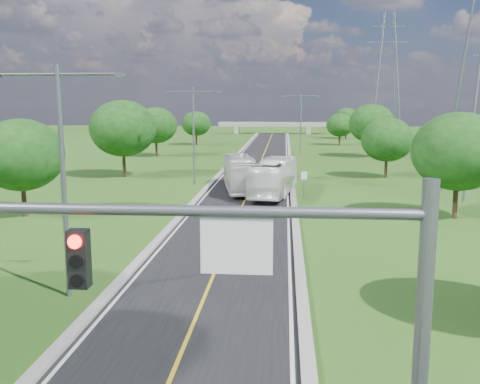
# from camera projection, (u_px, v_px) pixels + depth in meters

# --- Properties ---
(ground) EXTENTS (260.00, 260.00, 0.00)m
(ground) POSITION_uv_depth(u_px,v_px,m) (258.00, 168.00, 70.33)
(ground) COLOR #2A4914
(ground) RESTS_ON ground
(road) EXTENTS (8.00, 150.00, 0.06)m
(road) POSITION_uv_depth(u_px,v_px,m) (260.00, 163.00, 76.22)
(road) COLOR black
(road) RESTS_ON ground
(curb_left) EXTENTS (0.50, 150.00, 0.22)m
(curb_left) POSITION_uv_depth(u_px,v_px,m) (231.00, 162.00, 76.56)
(curb_left) COLOR gray
(curb_left) RESTS_ON ground
(curb_right) EXTENTS (0.50, 150.00, 0.22)m
(curb_right) POSITION_uv_depth(u_px,v_px,m) (290.00, 162.00, 75.86)
(curb_right) COLOR gray
(curb_right) RESTS_ON ground
(signal_mast) EXTENTS (8.54, 0.33, 7.20)m
(signal_mast) POSITION_uv_depth(u_px,v_px,m) (299.00, 308.00, 9.26)
(signal_mast) COLOR slate
(signal_mast) RESTS_ON ground
(speed_limit_sign) EXTENTS (0.55, 0.09, 2.40)m
(speed_limit_sign) POSITION_uv_depth(u_px,v_px,m) (304.00, 180.00, 48.00)
(speed_limit_sign) COLOR slate
(speed_limit_sign) RESTS_ON ground
(overpass) EXTENTS (30.00, 3.00, 3.20)m
(overpass) POSITION_uv_depth(u_px,v_px,m) (273.00, 125.00, 148.58)
(overpass) COLOR gray
(overpass) RESTS_ON ground
(streetlight_near_left) EXTENTS (5.90, 0.25, 10.00)m
(streetlight_near_left) POSITION_uv_depth(u_px,v_px,m) (62.00, 162.00, 22.66)
(streetlight_near_left) COLOR slate
(streetlight_near_left) RESTS_ON ground
(streetlight_mid_left) EXTENTS (5.90, 0.25, 10.00)m
(streetlight_mid_left) POSITION_uv_depth(u_px,v_px,m) (193.00, 127.00, 55.10)
(streetlight_mid_left) COLOR slate
(streetlight_mid_left) RESTS_ON ground
(streetlight_far_right) EXTENTS (5.90, 0.25, 10.00)m
(streetlight_far_right) POSITION_uv_depth(u_px,v_px,m) (301.00, 119.00, 86.56)
(streetlight_far_right) COLOR slate
(streetlight_far_right) RESTS_ON ground
(power_tower_far) EXTENTS (9.00, 6.40, 28.00)m
(power_tower_far) POSITION_uv_depth(u_px,v_px,m) (386.00, 78.00, 119.97)
(power_tower_far) COLOR slate
(power_tower_far) RESTS_ON ground
(tree_lb) EXTENTS (6.30, 6.30, 7.33)m
(tree_lb) POSITION_uv_depth(u_px,v_px,m) (21.00, 155.00, 39.42)
(tree_lb) COLOR black
(tree_lb) RESTS_ON ground
(tree_lc) EXTENTS (7.56, 7.56, 8.79)m
(tree_lc) POSITION_uv_depth(u_px,v_px,m) (123.00, 128.00, 60.81)
(tree_lc) COLOR black
(tree_lc) RESTS_ON ground
(tree_ld) EXTENTS (6.72, 6.72, 7.82)m
(tree_ld) POSITION_uv_depth(u_px,v_px,m) (156.00, 125.00, 84.67)
(tree_ld) COLOR black
(tree_ld) RESTS_ON ground
(tree_le) EXTENTS (5.88, 5.88, 6.84)m
(tree_le) POSITION_uv_depth(u_px,v_px,m) (196.00, 124.00, 108.16)
(tree_le) COLOR black
(tree_le) RESTS_ON ground
(tree_rb) EXTENTS (6.72, 6.72, 7.82)m
(tree_rb) POSITION_uv_depth(u_px,v_px,m) (459.00, 152.00, 38.72)
(tree_rb) COLOR black
(tree_rb) RESTS_ON ground
(tree_rc) EXTENTS (5.88, 5.88, 6.84)m
(tree_rc) POSITION_uv_depth(u_px,v_px,m) (387.00, 140.00, 60.53)
(tree_rc) COLOR black
(tree_rc) RESTS_ON ground
(tree_rd) EXTENTS (7.14, 7.14, 8.30)m
(tree_rd) POSITION_uv_depth(u_px,v_px,m) (372.00, 124.00, 83.80)
(tree_rd) COLOR black
(tree_rd) RESTS_ON ground
(tree_re) EXTENTS (5.46, 5.46, 6.35)m
(tree_re) POSITION_uv_depth(u_px,v_px,m) (340.00, 125.00, 107.80)
(tree_re) COLOR black
(tree_re) RESTS_ON ground
(tree_rf) EXTENTS (6.30, 6.30, 7.33)m
(tree_rf) POSITION_uv_depth(u_px,v_px,m) (346.00, 119.00, 127.07)
(tree_rf) COLOR black
(tree_rf) RESTS_ON ground
(bus_outbound) EXTENTS (4.45, 12.01, 3.27)m
(bus_outbound) POSITION_uv_depth(u_px,v_px,m) (274.00, 177.00, 49.18)
(bus_outbound) COLOR white
(bus_outbound) RESTS_ON road
(bus_inbound) EXTENTS (4.60, 11.93, 3.24)m
(bus_inbound) POSITION_uv_depth(u_px,v_px,m) (241.00, 174.00, 51.73)
(bus_inbound) COLOR silver
(bus_inbound) RESTS_ON road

